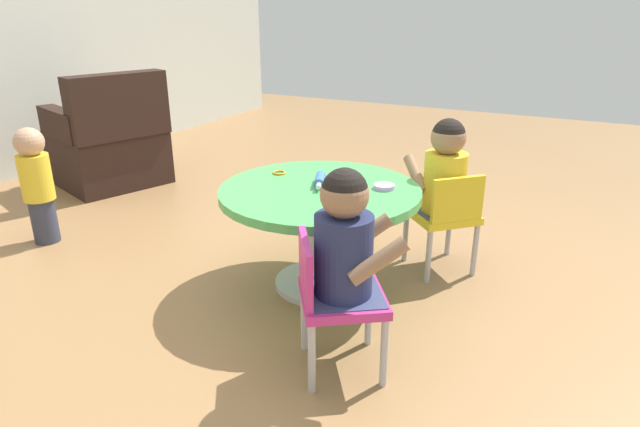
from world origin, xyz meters
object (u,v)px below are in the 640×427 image
child_chair_right (445,216)px  seated_child_right (445,170)px  craft_scissors (347,174)px  seated_child_left (345,239)px  child_chair_left (333,296)px  toddler_standing (37,182)px  craft_table (320,211)px  armchair_dark (110,144)px  rolling_pin (320,180)px

child_chair_right → seated_child_right: 0.23m
craft_scissors → seated_child_left: bearing=-155.6°
child_chair_left → toddler_standing: bearing=81.7°
seated_child_right → craft_scissors: 0.49m
craft_table → armchair_dark: (0.71, 2.15, -0.08)m
seated_child_right → toddler_standing: (-0.72, 2.12, -0.17)m
child_chair_left → seated_child_right: seated_child_right is taller
craft_table → toddler_standing: toddler_standing is taller
seated_child_left → rolling_pin: (0.57, 0.39, -0.00)m
armchair_dark → rolling_pin: size_ratio=4.10×
child_chair_left → craft_scissors: bearing=21.8°
rolling_pin → child_chair_left: bearing=-148.7°
child_chair_left → craft_scissors: 0.89m
seated_child_right → armchair_dark: bearing=84.5°
child_chair_left → armchair_dark: 2.79m
craft_table → armchair_dark: bearing=71.7°
armchair_dark → toddler_standing: bearing=-153.2°
rolling_pin → craft_scissors: 0.22m
child_chair_left → armchair_dark: (1.26, 2.49, 0.00)m
child_chair_right → rolling_pin: (-0.39, 0.51, 0.22)m
child_chair_left → seated_child_right: 1.04m
child_chair_left → craft_scissors: size_ratio=3.76×
toddler_standing → seated_child_left: bearing=-97.5°
seated_child_left → armchair_dark: bearing=63.8°
armchair_dark → seated_child_right: bearing=-95.5°
child_chair_right → toddler_standing: 2.25m
armchair_dark → craft_table: bearing=-108.3°
child_chair_left → seated_child_right: bearing=-6.6°
craft_table → child_chair_left: size_ratio=1.75×
rolling_pin → craft_scissors: (0.21, -0.04, -0.02)m
seated_child_right → craft_scissors: bearing=115.1°
child_chair_left → child_chair_right: 0.99m
child_chair_left → toddler_standing: (0.29, 2.00, 0.05)m
toddler_standing → rolling_pin: 1.67m
child_chair_right → seated_child_right: seated_child_right is taller
armchair_dark → rolling_pin: 2.24m
craft_table → child_chair_right: 0.65m
child_chair_right → armchair_dark: size_ratio=0.59×
seated_child_left → seated_child_right: size_ratio=1.00×
child_chair_right → craft_table: bearing=131.5°
toddler_standing → craft_scissors: size_ratio=4.72×
child_chair_left → craft_table: bearing=31.7°
craft_table → child_chair_right: child_chair_right is taller
armchair_dark → craft_scissors: 2.23m
armchair_dark → craft_scissors: armchair_dark is taller
seated_child_left → child_chair_right: seated_child_left is taller
seated_child_left → child_chair_right: (0.96, -0.11, -0.23)m
child_chair_left → armchair_dark: bearing=63.1°
child_chair_left → child_chair_right: bearing=-8.4°
child_chair_left → toddler_standing: size_ratio=0.80×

